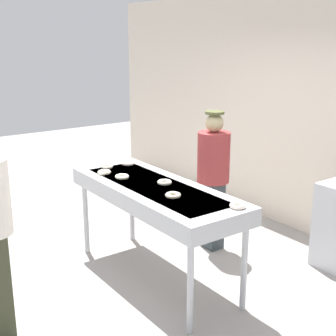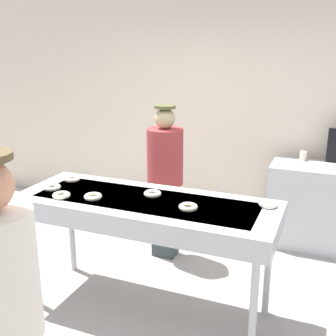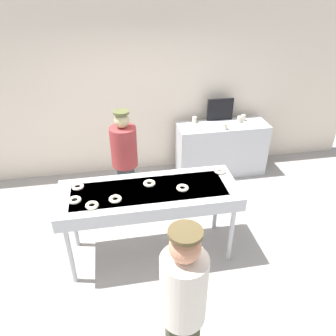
{
  "view_description": "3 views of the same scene",
  "coord_description": "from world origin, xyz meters",
  "views": [
    {
      "loc": [
        3.63,
        -2.46,
        2.38
      ],
      "look_at": [
        0.09,
        0.09,
        1.16
      ],
      "focal_mm": 50.82,
      "sensor_mm": 36.0,
      "label": 1
    },
    {
      "loc": [
        1.32,
        -2.77,
        2.14
      ],
      "look_at": [
        0.12,
        0.18,
        1.21
      ],
      "focal_mm": 44.45,
      "sensor_mm": 36.0,
      "label": 2
    },
    {
      "loc": [
        -0.34,
        -3.11,
        3.15
      ],
      "look_at": [
        0.23,
        0.06,
        1.21
      ],
      "focal_mm": 35.32,
      "sensor_mm": 36.0,
      "label": 3
    }
  ],
  "objects": [
    {
      "name": "sugar_donut_4",
      "position": [
        0.92,
        0.22,
        1.0
      ],
      "size": [
        0.18,
        0.18,
        0.04
      ],
      "primitive_type": "torus",
      "rotation": [
        0.0,
        0.0,
        2.8
      ],
      "color": "#F6E1CB",
      "rests_on": "fryer_conveyor"
    },
    {
      "name": "paper_cup_0",
      "position": [
        1.03,
        1.93,
        0.97
      ],
      "size": [
        0.07,
        0.07,
        0.1
      ],
      "primitive_type": "cylinder",
      "color": "beige",
      "rests_on": "prep_counter"
    },
    {
      "name": "sugar_donut_5",
      "position": [
        -0.64,
        -0.21,
        1.0
      ],
      "size": [
        0.19,
        0.19,
        0.04
      ],
      "primitive_type": "torus",
      "rotation": [
        0.0,
        0.0,
        1.03
      ],
      "color": "#FCECC6",
      "rests_on": "fryer_conveyor"
    },
    {
      "name": "worker_baker",
      "position": [
        -0.22,
        0.94,
        0.91
      ],
      "size": [
        0.36,
        0.36,
        1.59
      ],
      "rotation": [
        0.0,
        0.0,
        3.12
      ],
      "color": "#333D41",
      "rests_on": "ground"
    },
    {
      "name": "sugar_donut_3",
      "position": [
        0.38,
        -0.07,
        1.0
      ],
      "size": [
        0.17,
        0.17,
        0.04
      ],
      "primitive_type": "torus",
      "rotation": [
        0.0,
        0.0,
        1.78
      ],
      "color": "#F8E7C4",
      "rests_on": "fryer_conveyor"
    },
    {
      "name": "back_wall",
      "position": [
        0.0,
        2.21,
        1.47
      ],
      "size": [
        8.0,
        0.12,
        2.93
      ],
      "primitive_type": "cube",
      "color": "beige",
      "rests_on": "ground"
    },
    {
      "name": "customer_waiting",
      "position": [
        0.05,
        -1.58,
        1.0
      ],
      "size": [
        0.34,
        0.34,
        1.74
      ],
      "rotation": [
        0.0,
        0.0,
        0.24
      ],
      "color": "#383B27",
      "rests_on": "ground"
    },
    {
      "name": "sugar_donut_1",
      "position": [
        -0.39,
        -0.14,
        1.0
      ],
      "size": [
        0.19,
        0.19,
        0.04
      ],
      "primitive_type": "torus",
      "rotation": [
        0.0,
        0.0,
        2.06
      ],
      "color": "#FDF2CE",
      "rests_on": "fryer_conveyor"
    },
    {
      "name": "sugar_donut_6",
      "position": [
        0.02,
        0.1,
        1.0
      ],
      "size": [
        0.2,
        0.2,
        0.04
      ],
      "primitive_type": "torus",
      "rotation": [
        0.0,
        0.0,
        0.9
      ],
      "color": "#EDE6C5",
      "rests_on": "fryer_conveyor"
    },
    {
      "name": "ground_plane",
      "position": [
        0.0,
        0.0,
        0.0
      ],
      "size": [
        16.0,
        16.0,
        0.0
      ],
      "primitive_type": "plane",
      "color": "#9E9993"
    },
    {
      "name": "fryer_conveyor",
      "position": [
        0.0,
        0.0,
        0.9
      ],
      "size": [
        2.08,
        0.76,
        0.98
      ],
      "color": "#B7BABF",
      "rests_on": "ground"
    },
    {
      "name": "sugar_donut_2",
      "position": [
        -0.82,
        -0.08,
        1.0
      ],
      "size": [
        0.2,
        0.2,
        0.04
      ],
      "primitive_type": "torus",
      "rotation": [
        0.0,
        0.0,
        2.38
      ],
      "color": "#EBE5C9",
      "rests_on": "fryer_conveyor"
    },
    {
      "name": "sugar_donut_0",
      "position": [
        -0.8,
        0.18,
        1.0
      ],
      "size": [
        0.2,
        0.2,
        0.04
      ],
      "primitive_type": "torus",
      "rotation": [
        0.0,
        0.0,
        0.62
      ],
      "color": "white",
      "rests_on": "fryer_conveyor"
    }
  ]
}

